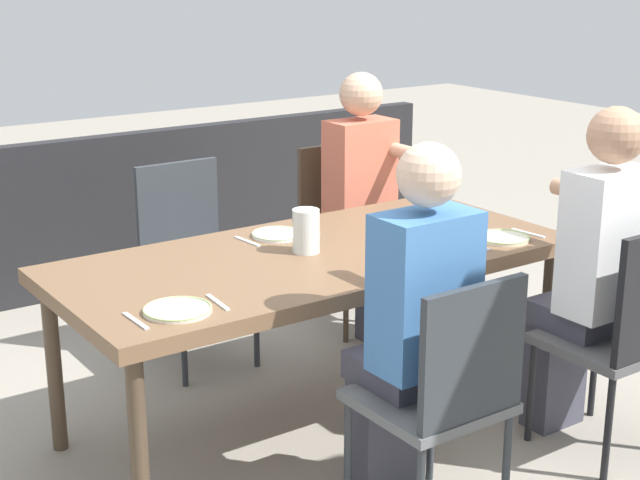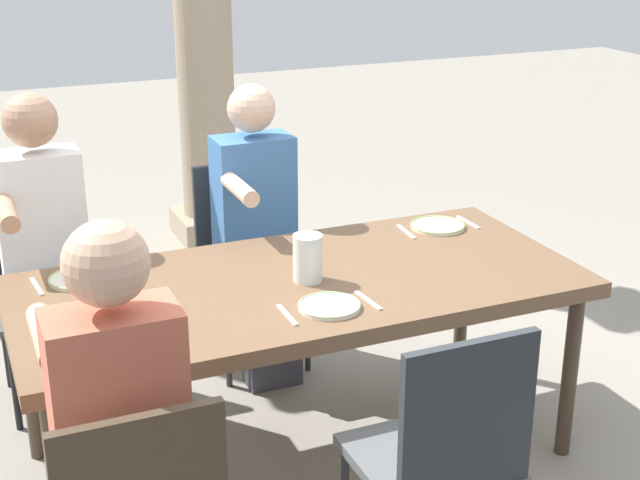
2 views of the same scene
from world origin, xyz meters
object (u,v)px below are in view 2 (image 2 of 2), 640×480
Objects in this scene: chair_west_north at (45,280)px; dining_table at (300,294)px; diner_guest_third at (116,430)px; water_pitcher at (308,260)px; chair_mid_south at (444,451)px; plate_2 at (438,226)px; diner_man_white at (45,250)px; plate_1 at (328,306)px; diner_woman_green at (258,226)px; chair_mid_north at (247,251)px; plate_0 at (79,279)px; stone_column_centre at (202,2)px.

dining_table is at bearing -47.92° from chair_west_north.
diner_guest_third reaches higher than water_pitcher.
chair_west_north is 2.01m from chair_mid_south.
plate_2 is (1.55, -0.60, 0.23)m from chair_west_north.
water_pitcher is at bearing -41.17° from diner_man_white.
water_pitcher is at bearing 83.62° from plate_1.
diner_woman_green is 0.90m from diner_man_white.
chair_mid_north reaches higher than dining_table.
diner_man_white is 1.12m from water_pitcher.
chair_mid_south is 0.72× the size of diner_woman_green.
dining_table is at bearing 40.99° from diner_guest_third.
chair_mid_north is (0.09, 0.89, -0.16)m from dining_table.
diner_woman_green reaches higher than water_pitcher.
chair_mid_north is 4.00× the size of plate_2.
diner_woman_green is at bearing 84.51° from plate_1.
plate_1 is at bearing -37.83° from plate_0.
diner_woman_green is 1.68m from diner_guest_third.
stone_column_centre is (1.21, 3.24, 0.76)m from diner_guest_third.
stone_column_centre is at bearing 84.92° from chair_mid_south.
diner_woman_green is at bearing 26.21° from plate_0.
stone_column_centre is at bearing 69.51° from diner_guest_third.
plate_0 is 1.03× the size of plate_1.
diner_guest_third reaches higher than diner_woman_green.
diner_guest_third reaches higher than chair_west_north.
plate_2 is at bearing -81.22° from stone_column_centre.
diner_woman_green is at bearing 57.52° from diner_guest_third.
chair_mid_north is 0.96m from water_pitcher.
stone_column_centre reaches higher than chair_west_north.
chair_west_north is 4.11× the size of plate_2.
plate_1 is (-0.09, -0.98, 0.05)m from diner_woman_green.
diner_woman_green is 0.74m from water_pitcher.
plate_1 is (0.81, 0.43, 0.04)m from diner_guest_third.
plate_2 is at bearing 32.63° from diner_guest_third.
diner_woman_green reaches higher than chair_mid_north.
chair_west_north is 0.31× the size of stone_column_centre.
chair_west_north reaches higher than dining_table.
chair_mid_south is 4.28× the size of plate_0.
water_pitcher reaches higher than dining_table.
diner_woman_green is at bearing 82.71° from dining_table.
chair_mid_south is at bearing -118.75° from plate_2.
dining_table is 9.60× the size of plate_1.
plate_2 is 0.79m from water_pitcher.
stone_column_centre is (1.21, 1.82, 0.75)m from diner_man_white.
stone_column_centre reaches higher than plate_2.
diner_guest_third is (-0.91, 0.19, 0.18)m from chair_mid_south.
plate_2 is (0.65, -0.60, 0.23)m from chair_mid_north.
plate_0 is (-1.14, -2.23, -0.72)m from stone_column_centre.
chair_west_north is at bearing 158.76° from plate_2.
plate_0 is (0.07, 1.01, 0.04)m from diner_guest_third.
water_pitcher is (-0.07, -0.91, 0.30)m from chair_mid_north.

